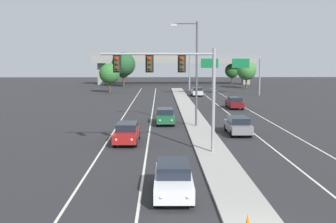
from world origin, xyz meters
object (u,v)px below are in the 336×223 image
traffic_cone_median_nose (248,223)px  highway_sign_gantry (225,62)px  tree_far_left_a (123,64)px  car_oncoming_green (165,116)px  car_receding_darkred (235,102)px  car_oncoming_red (127,133)px  car_receding_silver (197,91)px  overhead_signal_mast (175,76)px  car_receding_grey (238,125)px  tree_far_right_c (247,71)px  tree_far_left_c (109,74)px  tree_far_right_b (232,71)px  tree_far_left_b (123,72)px  street_lamp_median (194,68)px  car_oncoming_white (173,178)px

traffic_cone_median_nose → highway_sign_gantry: size_ratio=0.06×
tree_far_left_a → car_oncoming_green: bearing=-80.1°
car_oncoming_green → highway_sign_gantry: size_ratio=0.34×
car_receding_darkred → traffic_cone_median_nose: 37.82m
car_oncoming_green → car_oncoming_red: bearing=-109.5°
car_receding_silver → overhead_signal_mast: bearing=-97.6°
traffic_cone_median_nose → car_receding_grey: bearing=79.5°
highway_sign_gantry → tree_far_right_c: bearing=64.8°
overhead_signal_mast → car_receding_darkred: 26.75m
overhead_signal_mast → highway_sign_gantry: (10.93, 43.74, 0.68)m
car_receding_darkred → tree_far_left_c: bearing=129.2°
highway_sign_gantry → tree_far_right_b: size_ratio=2.41×
car_receding_silver → car_oncoming_green: bearing=-101.6°
tree_far_left_b → tree_far_right_c: bearing=-32.8°
highway_sign_gantry → tree_far_right_b: (7.37, 31.67, -2.57)m
highway_sign_gantry → tree_far_left_a: bearing=133.1°
tree_far_left_a → traffic_cone_median_nose: bearing=-81.2°
tree_far_right_b → tree_far_right_c: tree_far_right_c is taller
street_lamp_median → tree_far_left_a: street_lamp_median is taller
car_receding_silver → traffic_cone_median_nose: bearing=-93.6°
tree_far_left_b → car_receding_grey: bearing=-76.7°
overhead_signal_mast → car_receding_darkred: (9.07, 24.72, -4.66)m
car_receding_grey → traffic_cone_median_nose: 19.85m
car_receding_darkred → highway_sign_gantry: 19.84m
car_oncoming_green → car_receding_silver: (6.19, 30.07, 0.00)m
car_receding_silver → tree_far_left_a: tree_far_left_a is taller
car_oncoming_green → tree_far_left_b: size_ratio=0.91×
car_oncoming_red → traffic_cone_median_nose: 17.26m
street_lamp_median → tree_far_left_b: street_lamp_median is taller
overhead_signal_mast → tree_far_right_b: bearing=76.4°
traffic_cone_median_nose → tree_far_right_c: 74.76m
car_oncoming_green → car_receding_grey: size_ratio=1.01×
traffic_cone_median_nose → tree_far_left_c: size_ratio=0.13×
tree_far_right_c → tree_far_left_c: bearing=-159.8°
overhead_signal_mast → highway_sign_gantry: size_ratio=0.59×
car_oncoming_red → street_lamp_median: bearing=48.9°
car_oncoming_white → tree_far_right_c: size_ratio=0.72×
car_receding_silver → tree_far_right_b: tree_far_right_b is taller
car_receding_silver → tree_far_left_c: bearing=158.2°
car_receding_grey → highway_sign_gantry: bearing=82.2°
car_oncoming_white → tree_far_left_a: size_ratio=0.54×
car_oncoming_white → car_receding_grey: same height
car_oncoming_white → car_receding_darkred: same height
street_lamp_median → tree_far_left_b: (-13.53, 69.16, -2.56)m
car_oncoming_red → tree_far_right_b: 75.01m
car_oncoming_red → car_receding_grey: (9.53, 3.30, 0.00)m
street_lamp_median → tree_far_left_a: 56.62m
car_oncoming_red → tree_far_right_c: (22.38, 56.62, 3.23)m
tree_far_left_c → tree_far_left_b: size_ratio=1.18×
tree_far_right_b → tree_far_right_c: 15.07m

